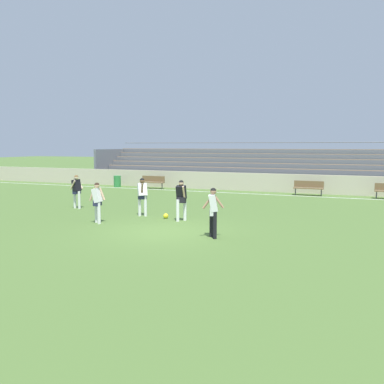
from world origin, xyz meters
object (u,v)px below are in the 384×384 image
(player_dark_deep_cover, at_px, (77,189))
(bench_far_left, at_px, (153,181))
(soccer_ball, at_px, (166,216))
(player_white_overlapping, at_px, (97,199))
(trash_bin, at_px, (117,181))
(player_white_dropping_back, at_px, (213,208))
(player_white_wide_right, at_px, (142,193))
(bench_far_right, at_px, (309,187))
(bleacher_stand, at_px, (258,167))
(player_dark_wide_left, at_px, (181,197))

(player_dark_deep_cover, bearing_deg, bench_far_left, 95.39)
(bench_far_left, height_order, soccer_ball, bench_far_left)
(player_white_overlapping, bearing_deg, bench_far_left, 108.14)
(trash_bin, distance_m, player_white_dropping_back, 18.07)
(bench_far_left, relative_size, trash_bin, 2.13)
(player_white_wide_right, bearing_deg, player_white_overlapping, -111.82)
(trash_bin, bearing_deg, player_white_overlapping, -60.53)
(soccer_ball, bearing_deg, bench_far_right, 66.14)
(bench_far_left, xyz_separation_m, player_dark_deep_cover, (0.92, -9.77, 0.44))
(bleacher_stand, bearing_deg, player_white_overlapping, -98.84)
(trash_bin, xyz_separation_m, player_dark_deep_cover, (3.90, -9.75, 0.56))
(bench_far_right, distance_m, player_white_dropping_back, 13.41)
(bench_far_left, xyz_separation_m, player_white_wide_right, (4.98, -10.46, 0.46))
(bench_far_right, distance_m, bench_far_left, 10.88)
(bench_far_right, relative_size, soccer_ball, 8.18)
(bench_far_right, xyz_separation_m, player_white_dropping_back, (-1.62, -13.31, 0.47))
(trash_bin, bearing_deg, player_dark_deep_cover, -68.20)
(bench_far_left, xyz_separation_m, player_white_dropping_back, (9.26, -13.31, 0.47))
(player_dark_deep_cover, bearing_deg, bleacher_stand, 67.33)
(player_white_overlapping, bearing_deg, player_dark_deep_cover, 138.63)
(bench_far_right, xyz_separation_m, bench_far_left, (-10.88, 0.00, 0.00))
(player_dark_wide_left, bearing_deg, player_dark_deep_cover, 169.47)
(player_white_overlapping, distance_m, soccer_ball, 2.98)
(bleacher_stand, distance_m, player_white_wide_right, 14.70)
(bench_far_left, bearing_deg, trash_bin, -179.58)
(player_white_dropping_back, distance_m, soccer_ball, 4.18)
(bleacher_stand, bearing_deg, bench_far_left, -148.49)
(soccer_ball, bearing_deg, player_white_wide_right, 172.83)
(bleacher_stand, bearing_deg, bench_far_right, -44.76)
(player_dark_deep_cover, bearing_deg, bench_far_right, 44.45)
(player_dark_wide_left, height_order, player_white_overlapping, player_dark_wide_left)
(player_white_wide_right, height_order, soccer_ball, player_white_wide_right)
(player_dark_wide_left, relative_size, player_white_wide_right, 1.01)
(bench_far_left, bearing_deg, player_dark_wide_left, -57.16)
(trash_bin, height_order, player_white_overlapping, player_white_overlapping)
(bench_far_right, xyz_separation_m, soccer_ball, (-4.70, -10.61, -0.44))
(trash_bin, height_order, player_dark_wide_left, player_dark_wide_left)
(player_white_wide_right, bearing_deg, player_dark_wide_left, -12.19)
(player_dark_wide_left, xyz_separation_m, player_white_wide_right, (-2.06, 0.44, -0.01))
(soccer_ball, bearing_deg, player_dark_deep_cover, 170.89)
(bleacher_stand, height_order, player_dark_wide_left, bleacher_stand)
(bench_far_right, distance_m, soccer_ball, 11.61)
(bleacher_stand, xyz_separation_m, player_dark_wide_left, (0.31, -15.03, -0.47))
(player_white_overlapping, bearing_deg, bench_far_right, 61.78)
(player_dark_deep_cover, xyz_separation_m, player_white_dropping_back, (8.34, -3.54, 0.03))
(bench_far_left, height_order, player_dark_deep_cover, player_dark_deep_cover)
(bench_far_left, height_order, trash_bin, bench_far_left)
(bleacher_stand, xyz_separation_m, bench_far_right, (4.16, -4.12, -0.93))
(trash_bin, bearing_deg, player_white_dropping_back, -47.35)
(bench_far_left, distance_m, player_white_dropping_back, 16.22)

